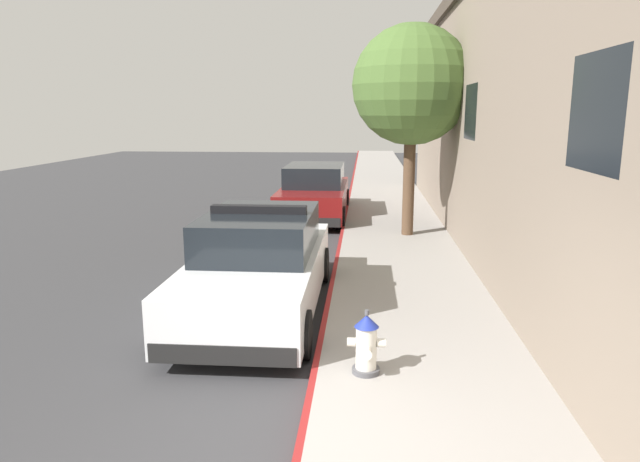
% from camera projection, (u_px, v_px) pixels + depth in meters
% --- Properties ---
extents(ground_plane, '(28.35, 60.00, 0.20)m').
position_uv_depth(ground_plane, '(169.00, 234.00, 15.27)').
color(ground_plane, '#353538').
extents(sidewalk_pavement, '(2.60, 60.00, 0.15)m').
position_uv_depth(sidewalk_pavement, '(395.00, 231.00, 14.77)').
color(sidewalk_pavement, gray).
rests_on(sidewalk_pavement, ground).
extents(curb_painted_edge, '(0.08, 60.00, 0.15)m').
position_uv_depth(curb_painted_edge, '(343.00, 230.00, 14.87)').
color(curb_painted_edge, maroon).
rests_on(curb_painted_edge, ground).
extents(storefront_building, '(5.82, 23.08, 5.98)m').
position_uv_depth(storefront_building, '(614.00, 117.00, 11.27)').
color(storefront_building, gray).
rests_on(storefront_building, ground).
extents(police_cruiser, '(1.94, 4.84, 1.68)m').
position_uv_depth(police_cruiser, '(259.00, 265.00, 8.93)').
color(police_cruiser, white).
rests_on(police_cruiser, ground).
extents(parked_car_silver_ahead, '(1.94, 4.84, 1.56)m').
position_uv_depth(parked_car_silver_ahead, '(315.00, 193.00, 16.93)').
color(parked_car_silver_ahead, maroon).
rests_on(parked_car_silver_ahead, ground).
extents(fire_hydrant, '(0.44, 0.40, 0.76)m').
position_uv_depth(fire_hydrant, '(366.00, 344.00, 6.51)').
color(fire_hydrant, '#4C4C51').
rests_on(fire_hydrant, sidewalk_pavement).
extents(street_tree, '(2.79, 2.79, 4.96)m').
position_uv_depth(street_tree, '(412.00, 86.00, 13.31)').
color(street_tree, brown).
rests_on(street_tree, sidewalk_pavement).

